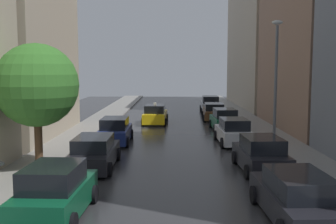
% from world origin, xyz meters
% --- Properties ---
extents(ground_plane, '(28.00, 72.00, 0.04)m').
position_xyz_m(ground_plane, '(0.00, 24.00, -0.02)').
color(ground_plane, '#2D2D30').
extents(sidewalk_left, '(3.00, 72.00, 0.15)m').
position_xyz_m(sidewalk_left, '(-6.50, 24.00, 0.07)').
color(sidewalk_left, gray).
rests_on(sidewalk_left, ground).
extents(sidewalk_right, '(3.00, 72.00, 0.15)m').
position_xyz_m(sidewalk_right, '(6.50, 24.00, 0.07)').
color(sidewalk_right, gray).
rests_on(sidewalk_right, ground).
extents(building_left_mid, '(6.00, 12.12, 15.86)m').
position_xyz_m(building_left_mid, '(-11.00, 20.78, 7.93)').
color(building_left_mid, '#B2A38C').
rests_on(building_left_mid, ground).
extents(building_right_mid, '(6.00, 14.52, 16.61)m').
position_xyz_m(building_right_mid, '(11.00, 24.26, 8.30)').
color(building_right_mid, '#8C6B56').
rests_on(building_right_mid, ground).
extents(building_right_far, '(6.00, 20.27, 22.65)m').
position_xyz_m(building_right_far, '(11.00, 42.82, 11.33)').
color(building_right_far, '#B2A38C').
rests_on(building_right_far, ground).
extents(parked_car_left_nearest, '(2.14, 4.20, 1.74)m').
position_xyz_m(parked_car_left_nearest, '(-3.90, 5.38, 0.81)').
color(parked_car_left_nearest, '#0C4C2D').
rests_on(parked_car_left_nearest, ground).
extents(parked_car_left_second, '(2.12, 4.82, 1.57)m').
position_xyz_m(parked_car_left_second, '(-3.88, 11.78, 0.74)').
color(parked_car_left_second, black).
rests_on(parked_car_left_second, ground).
extents(parked_car_left_third, '(2.04, 4.46, 1.65)m').
position_xyz_m(parked_car_left_third, '(-3.78, 18.20, 0.77)').
color(parked_car_left_third, navy).
rests_on(parked_car_left_third, ground).
extents(parked_car_right_nearest, '(2.21, 4.86, 1.58)m').
position_xyz_m(parked_car_right_nearest, '(3.74, 5.14, 0.74)').
color(parked_car_right_nearest, black).
rests_on(parked_car_right_nearest, ground).
extents(parked_car_right_second, '(2.21, 4.34, 1.64)m').
position_xyz_m(parked_car_right_second, '(3.96, 11.26, 0.77)').
color(parked_car_right_second, black).
rests_on(parked_car_right_second, ground).
extents(parked_car_right_third, '(2.13, 4.25, 1.63)m').
position_xyz_m(parked_car_right_third, '(3.71, 17.99, 0.76)').
color(parked_car_right_third, silver).
rests_on(parked_car_right_third, ground).
extents(parked_car_right_fourth, '(2.11, 4.17, 1.68)m').
position_xyz_m(parked_car_right_fourth, '(3.87, 23.59, 0.78)').
color(parked_car_right_fourth, '#0C4C2D').
rests_on(parked_car_right_fourth, ground).
extents(parked_car_right_fifth, '(2.23, 4.67, 1.55)m').
position_xyz_m(parked_car_right_fifth, '(3.70, 29.80, 0.73)').
color(parked_car_right_fifth, brown).
rests_on(parked_car_right_fifth, ground).
extents(parked_car_right_sixth, '(2.16, 4.57, 1.80)m').
position_xyz_m(parked_car_right_sixth, '(3.93, 35.91, 0.83)').
color(parked_car_right_sixth, '#B2B7BF').
rests_on(parked_car_right_sixth, ground).
extents(taxi_midroad, '(2.20, 4.70, 1.81)m').
position_xyz_m(taxi_midroad, '(-1.61, 27.41, 0.76)').
color(taxi_midroad, yellow).
rests_on(taxi_midroad, ground).
extents(street_tree_left, '(3.81, 3.81, 5.75)m').
position_xyz_m(street_tree_left, '(-6.33, 11.19, 3.98)').
color(street_tree_left, '#513823').
rests_on(street_tree_left, sidewalk_left).
extents(lamp_post_right, '(0.60, 0.28, 7.20)m').
position_xyz_m(lamp_post_right, '(5.55, 15.20, 4.29)').
color(lamp_post_right, '#595B60').
rests_on(lamp_post_right, sidewalk_right).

